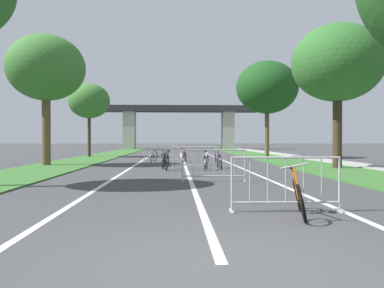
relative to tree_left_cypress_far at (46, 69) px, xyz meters
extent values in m
plane|color=#3D3D3F|center=(7.32, -16.91, -5.13)|extent=(300.00, 300.00, 0.00)
cube|color=#386B2D|center=(0.75, 9.79, -5.11)|extent=(3.37, 65.26, 0.05)
cube|color=#386B2D|center=(13.90, 9.79, -5.11)|extent=(3.37, 65.26, 0.05)
cube|color=#9E9B93|center=(16.46, 9.79, -5.09)|extent=(1.74, 65.26, 0.08)
cube|color=silver|center=(7.32, 1.97, -5.13)|extent=(0.14, 37.75, 0.01)
cube|color=silver|center=(10.01, 1.97, -5.13)|extent=(0.14, 37.75, 0.01)
cube|color=silver|center=(4.64, 1.97, -5.13)|extent=(0.14, 37.75, 0.01)
cube|color=#2D2D30|center=(7.32, 37.03, 0.82)|extent=(23.08, 2.97, 0.89)
cube|color=#ADA89E|center=(0.09, 37.03, -2.38)|extent=(1.69, 2.40, 5.51)
cube|color=#ADA89E|center=(14.56, 37.03, -2.38)|extent=(1.69, 2.40, 5.51)
cylinder|color=brown|center=(0.00, 0.00, -3.31)|extent=(0.45, 0.45, 3.65)
ellipsoid|color=#38702D|center=(0.00, 0.00, 0.04)|extent=(4.07, 4.07, 3.46)
cylinder|color=#3D2D1E|center=(-0.04, 10.61, -3.50)|extent=(0.25, 0.25, 3.26)
ellipsoid|color=#38702D|center=(-0.04, 10.61, -0.65)|extent=(3.26, 3.26, 2.77)
cylinder|color=#3D2D1E|center=(14.41, -2.92, -3.44)|extent=(0.42, 0.42, 3.39)
ellipsoid|color=#2D6628|center=(14.41, -2.92, -0.15)|extent=(4.27, 4.27, 3.63)
cylinder|color=brown|center=(13.75, 8.49, -3.33)|extent=(0.33, 0.33, 3.60)
ellipsoid|color=#194719|center=(13.75, 8.49, 0.22)|extent=(4.67, 4.67, 3.97)
cylinder|color=#ADADB2|center=(7.88, -13.76, -4.61)|extent=(0.04, 0.04, 1.05)
cube|color=#ADADB2|center=(7.88, -13.76, -5.12)|extent=(0.07, 0.44, 0.03)
cylinder|color=#ADADB2|center=(9.93, -13.80, -4.61)|extent=(0.04, 0.04, 1.05)
cube|color=#ADADB2|center=(9.93, -13.80, -5.12)|extent=(0.07, 0.44, 0.03)
cylinder|color=#ADADB2|center=(8.90, -13.78, -4.10)|extent=(2.05, 0.09, 0.04)
cylinder|color=#ADADB2|center=(8.90, -13.78, -4.95)|extent=(2.05, 0.09, 0.04)
cylinder|color=#ADADB2|center=(8.22, -13.76, -4.52)|extent=(0.02, 0.02, 0.87)
cylinder|color=#ADADB2|center=(8.56, -13.77, -4.52)|extent=(0.02, 0.02, 0.87)
cylinder|color=#ADADB2|center=(8.90, -13.78, -4.52)|extent=(0.02, 0.02, 0.87)
cylinder|color=#ADADB2|center=(9.25, -13.79, -4.52)|extent=(0.02, 0.02, 0.87)
cylinder|color=#ADADB2|center=(9.59, -13.80, -4.52)|extent=(0.02, 0.02, 0.87)
cylinder|color=#ADADB2|center=(7.05, -8.22, -4.61)|extent=(0.04, 0.04, 1.05)
cube|color=#ADADB2|center=(7.05, -8.22, -5.12)|extent=(0.07, 0.44, 0.03)
cylinder|color=#ADADB2|center=(9.09, -8.28, -4.61)|extent=(0.04, 0.04, 1.05)
cube|color=#ADADB2|center=(9.09, -8.28, -5.12)|extent=(0.07, 0.44, 0.03)
cylinder|color=#ADADB2|center=(8.07, -8.25, -4.10)|extent=(2.05, 0.11, 0.04)
cylinder|color=#ADADB2|center=(8.07, -8.25, -4.95)|extent=(2.05, 0.11, 0.04)
cylinder|color=#ADADB2|center=(7.39, -8.23, -4.52)|extent=(0.02, 0.02, 0.87)
cylinder|color=#ADADB2|center=(7.73, -8.24, -4.52)|extent=(0.02, 0.02, 0.87)
cylinder|color=#ADADB2|center=(8.07, -8.25, -4.52)|extent=(0.02, 0.02, 0.87)
cylinder|color=#ADADB2|center=(8.41, -8.26, -4.52)|extent=(0.02, 0.02, 0.87)
cylinder|color=#ADADB2|center=(8.75, -8.27, -4.52)|extent=(0.02, 0.02, 0.87)
cylinder|color=#ADADB2|center=(6.69, -2.69, -4.61)|extent=(0.04, 0.04, 1.05)
cube|color=#ADADB2|center=(6.69, -2.69, -5.12)|extent=(0.07, 0.44, 0.03)
cylinder|color=#ADADB2|center=(8.74, -2.75, -4.61)|extent=(0.04, 0.04, 1.05)
cube|color=#ADADB2|center=(8.74, -2.75, -5.12)|extent=(0.07, 0.44, 0.03)
cylinder|color=#ADADB2|center=(7.71, -2.72, -4.10)|extent=(2.05, 0.11, 0.04)
cylinder|color=#ADADB2|center=(7.71, -2.72, -4.95)|extent=(2.05, 0.11, 0.04)
cylinder|color=#ADADB2|center=(7.03, -2.70, -4.52)|extent=(0.02, 0.02, 0.87)
cylinder|color=#ADADB2|center=(7.37, -2.71, -4.52)|extent=(0.02, 0.02, 0.87)
cylinder|color=#ADADB2|center=(7.71, -2.72, -4.52)|extent=(0.02, 0.02, 0.87)
cylinder|color=#ADADB2|center=(8.05, -2.73, -4.52)|extent=(0.02, 0.02, 0.87)
cylinder|color=#ADADB2|center=(8.39, -2.74, -4.52)|extent=(0.02, 0.02, 0.87)
cylinder|color=#ADADB2|center=(4.94, 2.87, -4.61)|extent=(0.04, 0.04, 1.05)
cube|color=#ADADB2|center=(4.94, 2.87, -5.12)|extent=(0.08, 0.44, 0.03)
cylinder|color=#ADADB2|center=(6.98, 2.76, -4.61)|extent=(0.04, 0.04, 1.05)
cube|color=#ADADB2|center=(6.98, 2.76, -5.12)|extent=(0.08, 0.44, 0.03)
cylinder|color=#ADADB2|center=(5.96, 2.81, -4.10)|extent=(2.05, 0.15, 0.04)
cylinder|color=#ADADB2|center=(5.96, 2.81, -4.95)|extent=(2.05, 0.15, 0.04)
cylinder|color=#ADADB2|center=(5.28, 2.85, -4.52)|extent=(0.02, 0.02, 0.87)
cylinder|color=#ADADB2|center=(5.62, 2.83, -4.52)|extent=(0.02, 0.02, 0.87)
cylinder|color=#ADADB2|center=(5.96, 2.81, -4.52)|extent=(0.02, 0.02, 0.87)
cylinder|color=#ADADB2|center=(6.30, 2.79, -4.52)|extent=(0.02, 0.02, 0.87)
cylinder|color=#ADADB2|center=(6.64, 2.77, -4.52)|extent=(0.02, 0.02, 0.87)
torus|color=black|center=(6.45, -3.68, -4.79)|extent=(0.28, 0.70, 0.68)
torus|color=black|center=(6.28, -2.66, -4.79)|extent=(0.28, 0.70, 0.68)
cylinder|color=black|center=(6.42, -3.18, -4.52)|extent=(0.11, 1.01, 0.58)
cylinder|color=black|center=(6.45, -3.38, -4.55)|extent=(0.16, 0.10, 0.60)
cylinder|color=black|center=(6.42, -3.51, -4.82)|extent=(0.09, 0.33, 0.08)
cylinder|color=black|center=(6.33, -2.67, -4.52)|extent=(0.14, 0.07, 0.55)
cube|color=black|center=(6.50, -3.40, -4.25)|extent=(0.15, 0.25, 0.07)
cylinder|color=#99999E|center=(6.38, -2.69, -4.25)|extent=(0.49, 0.11, 0.11)
torus|color=black|center=(8.93, -2.68, -4.79)|extent=(0.17, 0.69, 0.68)
torus|color=black|center=(8.87, -1.58, -4.79)|extent=(0.17, 0.69, 0.68)
cylinder|color=#662884|center=(8.87, -2.16, -4.53)|extent=(0.17, 1.06, 0.57)
cylinder|color=#662884|center=(8.88, -2.37, -4.55)|extent=(0.13, 0.13, 0.59)
cylinder|color=#662884|center=(8.92, -2.50, -4.82)|extent=(0.04, 0.36, 0.08)
cylinder|color=#662884|center=(8.84, -1.61, -4.53)|extent=(0.12, 0.10, 0.54)
cube|color=black|center=(8.84, -2.41, -4.26)|extent=(0.12, 0.25, 0.06)
cylinder|color=#99999E|center=(8.80, -1.63, -4.26)|extent=(0.54, 0.06, 0.10)
torus|color=black|center=(9.14, -13.73, -4.81)|extent=(0.33, 0.67, 0.65)
torus|color=black|center=(8.88, -14.79, -4.81)|extent=(0.33, 0.67, 0.65)
cylinder|color=orange|center=(8.95, -14.22, -4.51)|extent=(0.41, 1.01, 0.64)
cylinder|color=orange|center=(9.01, -14.02, -4.56)|extent=(0.15, 0.15, 0.60)
cylinder|color=orange|center=(9.10, -13.90, -4.83)|extent=(0.10, 0.35, 0.08)
cylinder|color=orange|center=(8.83, -14.75, -4.51)|extent=(0.15, 0.12, 0.61)
cube|color=black|center=(8.96, -13.97, -4.27)|extent=(0.16, 0.26, 0.07)
cylinder|color=#99999E|center=(8.77, -14.71, -4.20)|extent=(0.46, 0.14, 0.12)
torus|color=black|center=(5.58, 3.87, -4.83)|extent=(0.27, 0.62, 0.60)
torus|color=black|center=(5.40, 2.91, -4.83)|extent=(0.27, 0.62, 0.60)
cylinder|color=#1E7238|center=(5.55, 3.40, -4.55)|extent=(0.10, 0.96, 0.59)
cylinder|color=#1E7238|center=(5.57, 3.59, -4.63)|extent=(0.16, 0.09, 0.50)
cylinder|color=#1E7238|center=(5.54, 3.72, -4.85)|extent=(0.10, 0.32, 0.07)
cylinder|color=#1E7238|center=(5.46, 2.92, -4.55)|extent=(0.16, 0.07, 0.56)
cube|color=black|center=(5.62, 3.61, -4.39)|extent=(0.15, 0.26, 0.07)
cylinder|color=#99999E|center=(5.52, 2.93, -4.28)|extent=(0.48, 0.12, 0.13)
torus|color=black|center=(8.09, -3.74, -4.79)|extent=(0.23, 0.69, 0.68)
torus|color=black|center=(8.29, -2.77, -4.79)|extent=(0.23, 0.69, 0.68)
cylinder|color=silver|center=(8.21, -3.29, -4.52)|extent=(0.27, 0.94, 0.59)
cylinder|color=silver|center=(8.17, -3.47, -4.56)|extent=(0.08, 0.12, 0.57)
cylinder|color=silver|center=(8.12, -3.59, -4.82)|extent=(0.09, 0.32, 0.08)
cylinder|color=silver|center=(8.31, -2.80, -4.52)|extent=(0.08, 0.10, 0.55)
cube|color=black|center=(8.19, -3.51, -4.28)|extent=(0.15, 0.26, 0.06)
cylinder|color=#99999E|center=(8.33, -2.83, -4.24)|extent=(0.45, 0.12, 0.06)
torus|color=black|center=(7.27, 2.70, -4.82)|extent=(0.23, 0.64, 0.63)
torus|color=black|center=(7.45, 3.77, -4.82)|extent=(0.23, 0.64, 0.63)
cylinder|color=red|center=(7.32, 3.22, -4.57)|extent=(0.15, 1.06, 0.53)
cylinder|color=red|center=(7.29, 3.01, -4.57)|extent=(0.14, 0.11, 0.59)
cylinder|color=red|center=(7.30, 2.87, -4.84)|extent=(0.09, 0.35, 0.07)
cylinder|color=red|center=(7.42, 3.75, -4.57)|extent=(0.12, 0.08, 0.50)
cube|color=black|center=(7.25, 2.98, -4.28)|extent=(0.14, 0.25, 0.06)
cylinder|color=#99999E|center=(7.38, 3.74, -4.32)|extent=(0.43, 0.10, 0.09)
torus|color=black|center=(6.05, 2.71, -4.83)|extent=(0.20, 0.62, 0.61)
torus|color=black|center=(6.18, 1.77, -4.83)|extent=(0.20, 0.62, 0.61)
cylinder|color=#B7B7BC|center=(6.07, 2.26, -4.52)|extent=(0.09, 0.93, 0.65)
cylinder|color=#B7B7BC|center=(6.06, 2.44, -4.61)|extent=(0.12, 0.11, 0.53)
cylinder|color=#B7B7BC|center=(6.07, 2.56, -4.85)|extent=(0.08, 0.31, 0.07)
cylinder|color=#B7B7BC|center=(6.14, 1.79, -4.52)|extent=(0.13, 0.08, 0.62)
cube|color=black|center=(6.02, 2.47, -4.35)|extent=(0.14, 0.25, 0.06)
cylinder|color=#99999E|center=(6.10, 1.80, -4.21)|extent=(0.53, 0.10, 0.09)
camera|label=1|loc=(6.81, -21.18, -3.77)|focal=37.04mm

